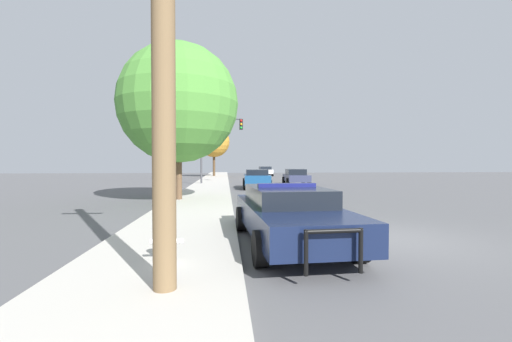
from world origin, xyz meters
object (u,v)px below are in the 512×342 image
Objects in this scene: traffic_light at (217,137)px; tree_sidewalk_near at (178,103)px; police_car at (289,213)px; utility_pole at (163,1)px; car_background_oncoming at (296,176)px; tree_sidewalk_far at (214,142)px; car_background_distant at (265,171)px; fire_hydrant at (167,239)px; car_background_midblock at (257,178)px.

traffic_light is 12.86m from tree_sidewalk_near.
police_car is 5.08m from utility_pole.
traffic_light is 0.76× the size of tree_sidewalk_near.
car_background_oncoming is (6.62, -0.83, -3.36)m from traffic_light.
tree_sidewalk_far is (-0.82, 15.89, 0.56)m from traffic_light.
car_background_distant is 0.56× the size of tree_sidewalk_near.
car_background_oncoming is 14.98m from tree_sidewalk_near.
fire_hydrant is at bearing -83.45° from tree_sidewalk_near.
tree_sidewalk_far is (-0.68, 40.40, 0.56)m from utility_pole.
car_background_distant is (6.22, 18.56, -3.34)m from traffic_light.
tree_sidewalk_far is 28.65m from tree_sidewalk_near.
car_background_oncoming is (4.46, 20.65, -0.01)m from police_car.
utility_pole is 1.78× the size of car_background_midblock.
car_background_distant is (-0.40, 19.39, 0.02)m from car_background_oncoming.
utility_pole is (0.19, -1.34, 3.54)m from fire_hydrant.
police_car is 7.32× the size of fire_hydrant.
utility_pole reaches higher than fire_hydrant.
utility_pole is at bearing -83.28° from tree_sidewalk_near.
car_background_oncoming is at bearing 74.07° from utility_pole.
car_background_distant is (6.35, 43.07, -3.34)m from utility_pole.
fire_hydrant is 42.24m from car_background_distant.
traffic_light is at bearing -109.85° from car_background_distant.
fire_hydrant is at bearing -90.81° from traffic_light.
tree_sidewalk_near is at bearing -116.60° from car_background_midblock.
tree_sidewalk_near is (-1.20, 10.41, 4.16)m from fire_hydrant.
tree_sidewalk_near is at bearing 96.55° from fire_hydrant.
car_background_midblock is 10.03m from tree_sidewalk_near.
tree_sidewalk_near reaches higher than police_car.
tree_sidewalk_far is 0.89× the size of tree_sidewalk_near.
police_car is 40.24m from car_background_distant.
tree_sidewalk_near is at bearing 96.72° from utility_pole.
fire_hydrant is 0.11× the size of tree_sidewalk_far.
tree_sidewalk_far reaches higher than car_background_midblock.
car_background_distant reaches higher than fire_hydrant.
police_car is at bearing -90.36° from car_background_midblock.
fire_hydrant is 23.44m from traffic_light.
fire_hydrant is at bearing 98.07° from utility_pole.
police_car is 0.98× the size of traffic_light.
car_background_midblock is at bearing -96.02° from police_car.
car_background_distant is 8.48m from tree_sidewalk_far.
utility_pole is 20.35m from car_background_midblock.
tree_sidewalk_near reaches higher than car_background_midblock.
tree_sidewalk_near is at bearing -105.21° from car_background_distant.
car_background_oncoming is at bearing -105.59° from police_car.
utility_pole reaches higher than car_background_distant.
tree_sidewalk_far reaches higher than car_background_oncoming.
car_background_distant is (6.55, 41.73, 0.19)m from fire_hydrant.
utility_pole is 40.41m from tree_sidewalk_far.
utility_pole is at bearing 76.34° from car_background_oncoming.
car_background_midblock is (-3.69, -3.85, 0.04)m from car_background_oncoming.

